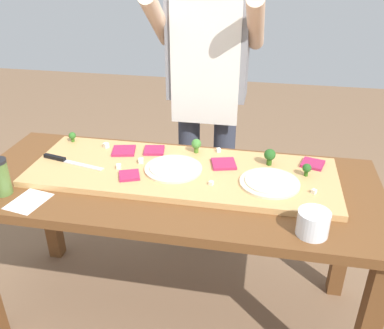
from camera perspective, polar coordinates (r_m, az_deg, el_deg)
ground_plane at (r=2.17m, az=-2.17°, el=-19.59°), size 8.00×8.00×0.00m
prep_table at (r=1.75m, az=-2.54°, el=-5.28°), size 1.68×0.70×0.75m
cutting_board at (r=1.74m, az=-1.43°, el=-1.06°), size 1.28×0.45×0.03m
chefs_knife at (r=1.88m, az=-17.21°, el=0.58°), size 0.30×0.09×0.02m
pizza_whole_white_garlic at (r=1.73m, az=-2.59°, el=-0.51°), size 0.24×0.24×0.02m
pizza_whole_cheese_artichoke at (r=1.65m, az=10.69°, el=-2.44°), size 0.24×0.24×0.02m
pizza_slice_near_left at (r=1.84m, az=16.35°, el=0.09°), size 0.11×0.11×0.01m
pizza_slice_far_right at (r=1.90m, az=-9.41°, el=1.89°), size 0.12×0.12×0.01m
pizza_slice_far_left at (r=1.77m, az=4.41°, el=0.10°), size 0.12×0.12×0.01m
pizza_slice_center at (r=1.69m, az=-8.67°, el=-1.50°), size 0.11×0.11×0.01m
pizza_slice_near_right at (r=1.89m, az=-5.25°, el=1.97°), size 0.10×0.10×0.01m
broccoli_floret_front_right at (r=1.86m, az=0.60°, el=2.79°), size 0.04×0.04×0.07m
broccoli_floret_back_left at (r=1.73m, az=15.59°, el=-0.55°), size 0.04×0.04×0.05m
broccoli_floret_center_left at (r=2.05m, az=-16.23°, el=3.79°), size 0.03×0.03×0.05m
broccoli_floret_front_mid at (r=1.78m, az=10.71°, el=1.24°), size 0.05×0.05×0.07m
cheese_crumble_a at (r=1.63m, az=16.51°, el=-3.60°), size 0.02×0.02×0.02m
cheese_crumble_b at (r=1.96m, az=-11.80°, el=2.63°), size 0.03×0.03×0.02m
cheese_crumble_c at (r=1.88m, az=3.70°, el=2.00°), size 0.02×0.02×0.02m
cheese_crumble_d at (r=1.62m, az=2.67°, el=-2.58°), size 0.02×0.02×0.02m
cheese_crumble_e at (r=1.79m, az=-7.07°, el=0.52°), size 0.03×0.03×0.02m
cheese_crumble_f at (r=1.76m, az=-10.10°, el=-0.26°), size 0.02×0.02×0.02m
flour_cup at (r=1.44m, az=16.37°, el=-7.96°), size 0.11×0.11×0.09m
sauce_jar at (r=1.74m, az=-25.03°, el=-1.56°), size 0.07×0.07×0.15m
recipe_note at (r=1.68m, az=-21.66°, el=-4.76°), size 0.14×0.17×0.00m
cook_center at (r=2.17m, az=2.16°, el=11.79°), size 0.54×0.39×1.67m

